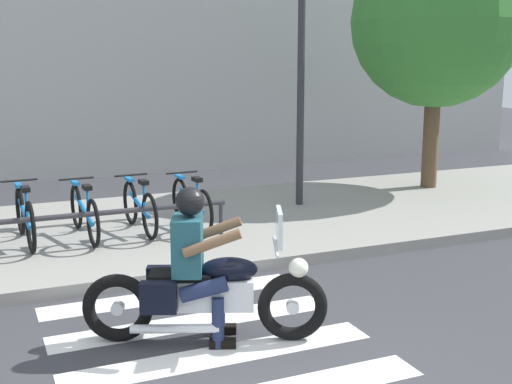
% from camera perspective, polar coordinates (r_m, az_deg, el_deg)
% --- Properties ---
extents(sidewalk, '(24.00, 4.40, 0.15)m').
position_cam_1_polar(sidewalk, '(9.68, -12.65, -3.61)').
color(sidewalk, gray).
rests_on(sidewalk, ground).
extents(crosswalk_stripe_3, '(2.80, 0.40, 0.01)m').
position_cam_1_polar(crosswalk_stripe_3, '(5.95, -2.99, -13.89)').
color(crosswalk_stripe_3, white).
rests_on(crosswalk_stripe_3, ground).
extents(crosswalk_stripe_4, '(2.80, 0.40, 0.01)m').
position_cam_1_polar(crosswalk_stripe_4, '(6.64, -5.44, -11.12)').
color(crosswalk_stripe_4, white).
rests_on(crosswalk_stripe_4, ground).
extents(crosswalk_stripe_5, '(2.80, 0.40, 0.01)m').
position_cam_1_polar(crosswalk_stripe_5, '(7.35, -7.38, -8.87)').
color(crosswalk_stripe_5, white).
rests_on(crosswalk_stripe_5, ground).
extents(motorcycle, '(2.12, 1.01, 1.23)m').
position_cam_1_polar(motorcycle, '(6.07, -4.33, -8.69)').
color(motorcycle, black).
rests_on(motorcycle, ground).
extents(rider, '(0.75, 0.69, 1.44)m').
position_cam_1_polar(rider, '(5.96, -5.12, -5.36)').
color(rider, '#1E4C59').
rests_on(rider, ground).
extents(bicycle_3, '(0.48, 1.67, 0.80)m').
position_cam_1_polar(bicycle_3, '(9.14, -19.33, -2.03)').
color(bicycle_3, black).
rests_on(bicycle_3, sidewalk).
extents(bicycle_4, '(0.48, 1.71, 0.77)m').
position_cam_1_polar(bicycle_4, '(9.22, -14.63, -1.71)').
color(bicycle_4, black).
rests_on(bicycle_4, sidewalk).
extents(bicycle_5, '(0.48, 1.60, 0.78)m').
position_cam_1_polar(bicycle_5, '(9.36, -10.04, -1.31)').
color(bicycle_5, black).
rests_on(bicycle_5, sidewalk).
extents(bicycle_6, '(0.48, 1.59, 0.76)m').
position_cam_1_polar(bicycle_6, '(9.56, -5.61, -0.96)').
color(bicycle_6, black).
rests_on(bicycle_6, sidewalk).
extents(bike_rack, '(5.16, 0.07, 0.49)m').
position_cam_1_polar(bike_rack, '(8.59, -19.08, -2.44)').
color(bike_rack, '#333338').
rests_on(bike_rack, sidewalk).
extents(street_lamp, '(0.28, 0.28, 4.68)m').
position_cam_1_polar(street_lamp, '(10.80, 3.94, 12.84)').
color(street_lamp, '#2D2D33').
rests_on(street_lamp, ground).
extents(tree_near_rack, '(3.11, 3.11, 4.75)m').
position_cam_1_polar(tree_near_rack, '(12.75, 15.36, 13.96)').
color(tree_near_rack, brown).
rests_on(tree_near_rack, ground).
extents(building_backdrop, '(24.00, 1.20, 6.32)m').
position_cam_1_polar(building_backdrop, '(15.01, -17.41, 13.33)').
color(building_backdrop, '#B1B1B1').
rests_on(building_backdrop, ground).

